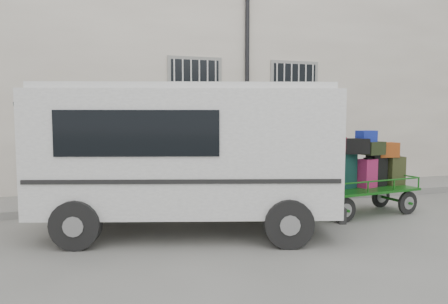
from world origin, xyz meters
TOP-DOWN VIEW (x-y plane):
  - ground at (0.00, 0.00)m, footprint 80.00×80.00m
  - building at (0.00, 5.50)m, footprint 24.00×5.15m
  - sidewalk at (0.00, 2.20)m, footprint 24.00×1.70m
  - luggage_cart at (2.36, -0.05)m, footprint 2.44×1.19m
  - van at (-1.22, -0.23)m, footprint 5.16×3.16m

SIDE VIEW (x-z plane):
  - ground at x=0.00m, z-range 0.00..0.00m
  - sidewalk at x=0.00m, z-range 0.00..0.15m
  - luggage_cart at x=2.36m, z-range 0.03..1.69m
  - van at x=-1.22m, z-range 0.18..2.61m
  - building at x=0.00m, z-range 0.00..6.00m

